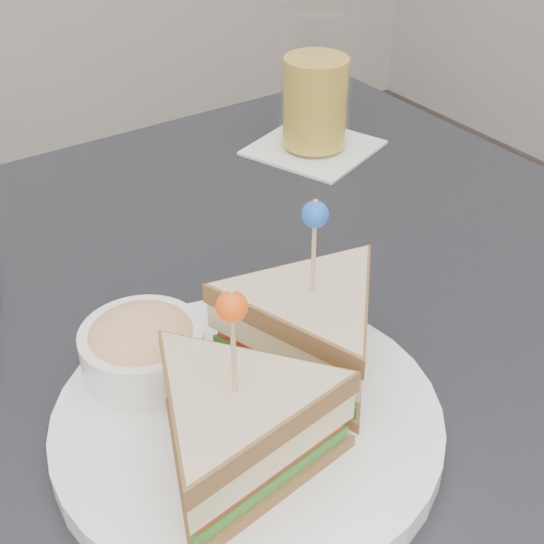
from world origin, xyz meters
The scene contains 3 objects.
table centered at (0.00, 0.00, 0.67)m, with size 0.80×0.80×0.75m.
plate_meal centered at (-0.06, -0.07, 0.79)m, with size 0.32×0.32×0.15m.
drink_set centered at (0.22, 0.24, 0.82)m, with size 0.16×0.16×0.15m.
Camera 1 is at (-0.25, -0.37, 1.12)m, focal length 50.00 mm.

